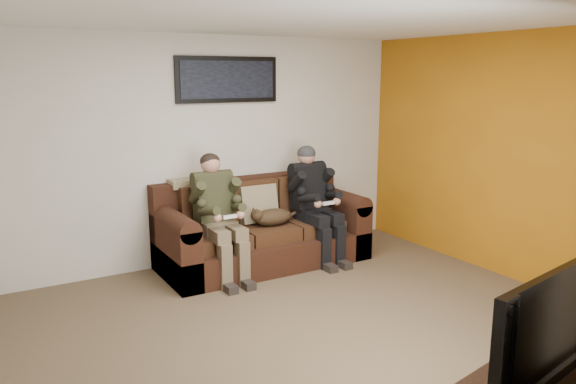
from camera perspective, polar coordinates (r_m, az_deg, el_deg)
floor at (r=5.00m, az=2.98°, el=-13.71°), size 5.00×5.00×0.00m
ceiling at (r=4.53m, az=3.34°, el=17.45°), size 5.00×5.00×0.00m
wall_back at (r=6.56m, az=-7.86°, el=4.23°), size 5.00×0.00×5.00m
wall_right at (r=6.32m, az=22.39°, el=3.16°), size 0.00×4.50×4.50m
accent_wall_right at (r=6.31m, az=22.34°, el=3.16°), size 0.00×4.50×4.50m
sofa at (r=6.55m, az=-2.84°, el=-4.03°), size 2.37×1.02×0.97m
throw_pillow at (r=6.51m, az=-3.05°, el=-1.20°), size 0.45×0.22×0.45m
throw_blanket at (r=6.39m, az=-9.85°, el=0.96°), size 0.48×0.24×0.09m
person_left at (r=6.03m, az=-7.13°, el=-1.69°), size 0.51×0.87×1.33m
person_right at (r=6.59m, az=2.64°, el=-0.40°), size 0.51×0.86×1.34m
cat at (r=6.38m, az=-1.71°, el=-2.53°), size 0.66×0.26×0.24m
framed_poster at (r=6.56m, az=-6.16°, el=11.29°), size 1.25×0.05×0.52m
television at (r=3.45m, az=23.31°, el=-12.21°), size 1.19×0.37×0.68m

